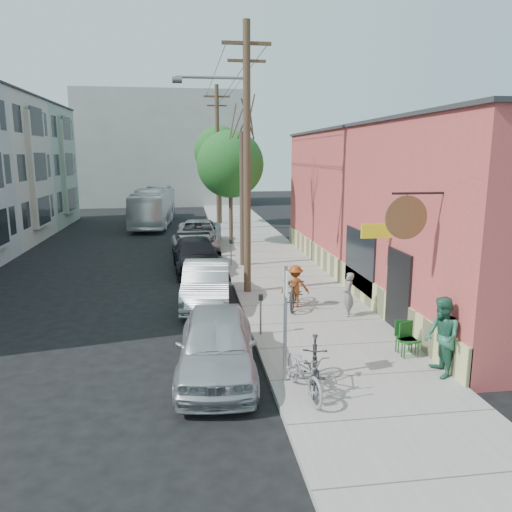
{
  "coord_description": "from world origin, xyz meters",
  "views": [
    {
      "loc": [
        0.13,
        -14.89,
        5.44
      ],
      "look_at": [
        2.83,
        4.24,
        1.5
      ],
      "focal_mm": 35.0,
      "sensor_mm": 36.0,
      "label": 1
    }
  ],
  "objects": [
    {
      "name": "patio_chair_b",
      "position": [
        5.9,
        -2.9,
        0.59
      ],
      "size": [
        0.57,
        0.57,
        0.88
      ],
      "primitive_type": null,
      "rotation": [
        0.0,
        0.0,
        -0.16
      ],
      "color": "#144819",
      "rests_on": "sidewalk"
    },
    {
      "name": "car_3",
      "position": [
        0.8,
        14.42,
        0.81
      ],
      "size": [
        3.14,
        6.03,
        1.62
      ],
      "primitive_type": "imported",
      "rotation": [
        0.0,
        0.0,
        -0.08
      ],
      "color": "#98999F",
      "rests_on": "ground"
    },
    {
      "name": "parked_bike_a",
      "position": [
        2.96,
        -4.47,
        0.73
      ],
      "size": [
        1.02,
        1.99,
        1.15
      ],
      "primitive_type": "imported",
      "rotation": [
        0.0,
        0.0,
        -0.26
      ],
      "color": "black",
      "rests_on": "sidewalk"
    },
    {
      "name": "tree_leafy_far",
      "position": [
        2.8,
        23.99,
        5.64
      ],
      "size": [
        3.87,
        3.87,
        7.44
      ],
      "color": "#44392C",
      "rests_on": "sidewalk"
    },
    {
      "name": "bus",
      "position": [
        -2.34,
        24.52,
        1.45
      ],
      "size": [
        3.11,
        10.53,
        2.9
      ],
      "primitive_type": "imported",
      "rotation": [
        0.0,
        0.0,
        -0.07
      ],
      "color": "white",
      "rests_on": "ground"
    },
    {
      "name": "utility_pole_near",
      "position": [
        2.39,
        3.98,
        5.41
      ],
      "size": [
        3.57,
        0.28,
        10.0
      ],
      "color": "#503A28",
      "rests_on": "sidewalk"
    },
    {
      "name": "utility_pole_far",
      "position": [
        2.45,
        20.91,
        5.34
      ],
      "size": [
        1.8,
        0.28,
        10.0
      ],
      "color": "#503A28",
      "rests_on": "sidewalk"
    },
    {
      "name": "patio_chair_a",
      "position": [
        5.92,
        -3.01,
        0.59
      ],
      "size": [
        0.64,
        0.64,
        0.88
      ],
      "primitive_type": null,
      "rotation": [
        0.0,
        0.0,
        0.34
      ],
      "color": "#144819",
      "rests_on": "sidewalk"
    },
    {
      "name": "cyclist",
      "position": [
        3.86,
        1.68,
        0.9
      ],
      "size": [
        1.08,
        0.77,
        1.51
      ],
      "primitive_type": "imported",
      "rotation": [
        0.0,
        0.0,
        2.91
      ],
      "color": "brown",
      "rests_on": "sidewalk"
    },
    {
      "name": "car_1",
      "position": [
        0.8,
        2.91,
        0.78
      ],
      "size": [
        2.01,
        4.84,
        1.56
      ],
      "primitive_type": "imported",
      "rotation": [
        0.0,
        0.0,
        -0.08
      ],
      "color": "#ABAFB3",
      "rests_on": "ground"
    },
    {
      "name": "tree_bare",
      "position": [
        2.8,
        8.73,
        3.32
      ],
      "size": [
        0.24,
        0.24,
        6.35
      ],
      "color": "#44392C",
      "rests_on": "sidewalk"
    },
    {
      "name": "ground",
      "position": [
        0.0,
        0.0,
        0.0
      ],
      "size": [
        120.0,
        120.0,
        0.0
      ],
      "primitive_type": "plane",
      "color": "black"
    },
    {
      "name": "tree_leafy_mid",
      "position": [
        2.8,
        14.83,
        4.87
      ],
      "size": [
        3.95,
        3.95,
        6.7
      ],
      "color": "#44392C",
      "rests_on": "sidewalk"
    },
    {
      "name": "end_cap_building",
      "position": [
        -2.0,
        42.0,
        6.0
      ],
      "size": [
        18.0,
        8.0,
        12.0
      ],
      "primitive_type": "cube",
      "color": "#A2A19D",
      "rests_on": "ground"
    },
    {
      "name": "sidewalk",
      "position": [
        4.25,
        11.0,
        0.07
      ],
      "size": [
        4.5,
        58.0,
        0.15
      ],
      "primitive_type": "cube",
      "color": "#99958E",
      "rests_on": "ground"
    },
    {
      "name": "car_2",
      "position": [
        0.57,
        8.39,
        0.76
      ],
      "size": [
        2.45,
        5.35,
        1.52
      ],
      "primitive_type": "imported",
      "rotation": [
        0.0,
        0.0,
        0.06
      ],
      "color": "black",
      "rests_on": "ground"
    },
    {
      "name": "patron_grey",
      "position": [
        5.38,
        0.44,
        0.89
      ],
      "size": [
        0.54,
        0.64,
        1.48
      ],
      "primitive_type": "imported",
      "rotation": [
        0.0,
        0.0,
        -1.98
      ],
      "color": "gray",
      "rests_on": "sidewalk"
    },
    {
      "name": "parked_bike_b",
      "position": [
        2.64,
        -4.74,
        0.68
      ],
      "size": [
        1.03,
        2.12,
        1.07
      ],
      "primitive_type": "imported",
      "rotation": [
        0.0,
        0.0,
        0.16
      ],
      "color": "gray",
      "rests_on": "sidewalk"
    },
    {
      "name": "patron_green",
      "position": [
        6.15,
        -4.26,
        1.13
      ],
      "size": [
        0.85,
        1.04,
        1.96
      ],
      "primitive_type": "imported",
      "rotation": [
        0.0,
        0.0,
        -1.69
      ],
      "color": "#28644C",
      "rests_on": "sidewalk"
    },
    {
      "name": "car_0",
      "position": [
        0.79,
        -3.17,
        0.81
      ],
      "size": [
        2.26,
        4.9,
        1.63
      ],
      "primitive_type": "imported",
      "rotation": [
        0.0,
        0.0,
        -0.07
      ],
      "color": "#B2B5BA",
      "rests_on": "ground"
    },
    {
      "name": "sign_post",
      "position": [
        2.35,
        -4.03,
        1.83
      ],
      "size": [
        0.07,
        0.45,
        2.8
      ],
      "color": "slate",
      "rests_on": "sidewalk"
    },
    {
      "name": "parking_meter_far",
      "position": [
        2.25,
        8.76,
        0.98
      ],
      "size": [
        0.14,
        0.14,
        1.24
      ],
      "color": "slate",
      "rests_on": "sidewalk"
    },
    {
      "name": "cyclist_bike",
      "position": [
        3.86,
        1.68,
        0.71
      ],
      "size": [
        1.39,
        2.25,
        1.11
      ],
      "primitive_type": "imported",
      "rotation": [
        0.0,
        0.0,
        -0.33
      ],
      "color": "black",
      "rests_on": "sidewalk"
    },
    {
      "name": "cafe_building",
      "position": [
        8.99,
        4.99,
        3.3
      ],
      "size": [
        6.6,
        20.2,
        6.61
      ],
      "color": "#B74544",
      "rests_on": "ground"
    },
    {
      "name": "parking_meter_near",
      "position": [
        2.25,
        -0.86,
        0.98
      ],
      "size": [
        0.14,
        0.14,
        1.24
      ],
      "color": "slate",
      "rests_on": "sidewalk"
    }
  ]
}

